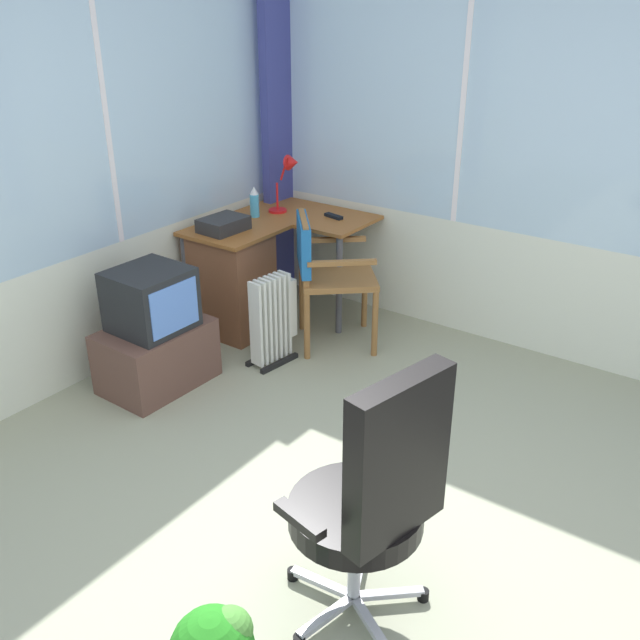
% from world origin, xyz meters
% --- Properties ---
extents(ground, '(5.67, 5.45, 0.06)m').
position_xyz_m(ground, '(0.00, 0.00, -0.03)').
color(ground, gray).
extents(east_window_panel, '(0.07, 4.45, 2.57)m').
position_xyz_m(east_window_panel, '(2.36, -0.00, 1.28)').
color(east_window_panel, silver).
rests_on(east_window_panel, ground).
extents(curtain_corner, '(0.32, 0.08, 2.47)m').
position_xyz_m(curtain_corner, '(2.23, 2.13, 1.23)').
color(curtain_corner, '#3B418A').
rests_on(curtain_corner, ground).
extents(desk, '(1.13, 0.94, 0.73)m').
position_xyz_m(desk, '(1.47, 1.92, 0.39)').
color(desk, '#985826').
rests_on(desk, ground).
extents(desk_lamp, '(0.22, 0.19, 0.41)m').
position_xyz_m(desk_lamp, '(2.03, 1.88, 1.00)').
color(desk_lamp, red).
rests_on(desk_lamp, desk).
extents(tv_remote, '(0.07, 0.16, 0.02)m').
position_xyz_m(tv_remote, '(2.07, 1.53, 0.74)').
color(tv_remote, black).
rests_on(tv_remote, desk).
extents(spray_bottle, '(0.06, 0.06, 0.22)m').
position_xyz_m(spray_bottle, '(1.77, 1.99, 0.83)').
color(spray_bottle, '#4AAED8').
rests_on(spray_bottle, desk).
extents(paper_tray, '(0.31, 0.24, 0.09)m').
position_xyz_m(paper_tray, '(1.41, 1.96, 0.77)').
color(paper_tray, '#2A2A2A').
rests_on(paper_tray, desk).
extents(wooden_armchair, '(0.68, 0.68, 0.88)m').
position_xyz_m(wooden_armchair, '(1.62, 1.33, 0.58)').
color(wooden_armchair, olive).
rests_on(wooden_armchair, ground).
extents(office_chair, '(0.62, 0.57, 1.11)m').
position_xyz_m(office_chair, '(-0.18, -0.18, 0.61)').
color(office_chair, '#B7B7BF').
rests_on(office_chair, ground).
extents(tv_on_stand, '(0.65, 0.46, 0.74)m').
position_xyz_m(tv_on_stand, '(0.60, 1.80, 0.33)').
color(tv_on_stand, brown).
rests_on(tv_on_stand, ground).
extents(space_heater, '(0.36, 0.21, 0.59)m').
position_xyz_m(space_heater, '(1.24, 1.41, 0.30)').
color(space_heater, silver).
rests_on(space_heater, ground).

